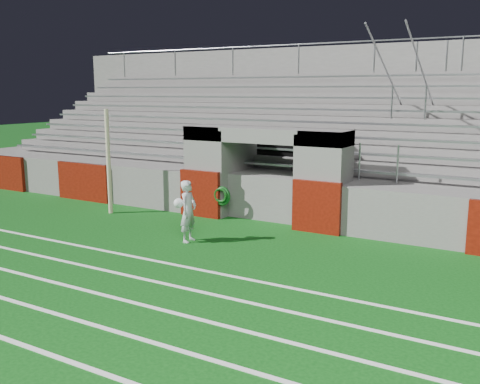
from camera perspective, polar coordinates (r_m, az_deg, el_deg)
The scene contains 5 objects.
ground at distance 12.30m, azimuth -5.05°, elevation -6.31°, with size 90.00×90.00×0.00m, color #0B440F.
field_post at distance 16.22m, azimuth -13.85°, elevation 3.14°, with size 0.12×0.12×3.08m, color beige.
stadium_structure at distance 18.95m, azimuth 8.90°, elevation 4.22°, with size 26.00×8.48×5.42m.
goalkeeper_with_ball at distance 12.91m, azimuth -5.57°, elevation -2.02°, with size 0.53×0.58×1.50m.
hose_coil at distance 15.08m, azimuth -2.00°, elevation -0.40°, with size 0.57×0.14×0.57m.
Camera 1 is at (6.81, -9.59, 3.59)m, focal length 40.00 mm.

